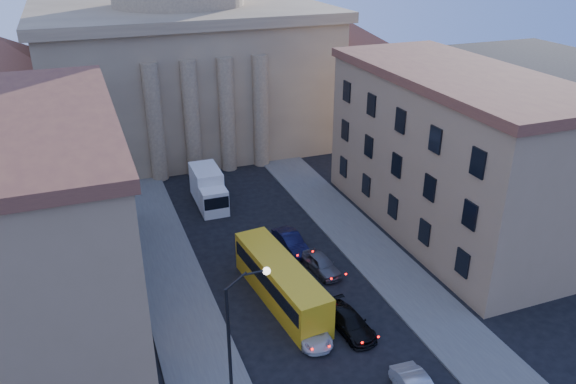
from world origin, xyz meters
The scene contains 12 objects.
sidewalk_left centered at (-8.50, 18.00, 0.07)m, with size 5.00×60.00×0.15m, color #54514C.
sidewalk_right centered at (8.50, 18.00, 0.07)m, with size 5.00×60.00×0.15m, color #54514C.
church centered at (0.00, 55.47, 11.88)m, with size 68.02×28.76×36.60m.
building_left centered at (-17.00, 22.00, 7.42)m, with size 11.60×26.60×14.70m.
building_right centered at (17.00, 22.00, 7.42)m, with size 11.60×26.60×14.70m.
street_lamp centered at (-6.97, 8.00, 5.29)m, with size 2.62×0.44×8.83m.
car_left_mid centered at (-0.83, 11.65, 0.62)m, with size 2.07×4.50×1.25m, color silver.
car_right_mid centered at (1.94, 11.34, 0.70)m, with size 1.95×4.80×1.39m, color black.
car_right_far centered at (3.13, 18.87, 0.73)m, with size 1.72×4.28×1.46m, color #535358.
car_right_distant centered at (2.05, 23.04, 0.78)m, with size 1.64×4.71×1.55m, color black.
city_bus centered at (-1.32, 16.44, 1.73)m, with size 3.73×11.61×3.22m.
box_truck centered at (-2.44, 34.36, 1.71)m, with size 2.68×6.61×3.62m.
Camera 1 is at (-13.31, -16.44, 25.33)m, focal length 35.00 mm.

